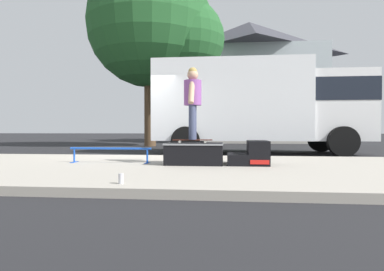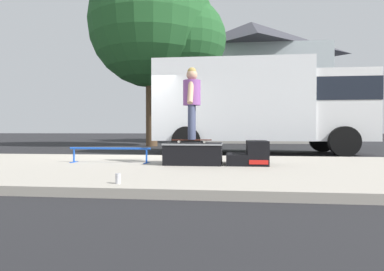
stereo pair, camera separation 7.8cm
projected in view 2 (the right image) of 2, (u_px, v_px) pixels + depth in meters
The scene contains 11 objects.
ground_plane at pixel (127, 158), 9.43m from camera, with size 140.00×140.00×0.00m, color black.
sidewalk_slab at pixel (79, 167), 6.45m from camera, with size 50.00×5.00×0.12m, color #A8A093.
skate_box at pixel (194, 153), 6.50m from camera, with size 1.12×0.84×0.41m.
kicker_ramp at pixel (251, 155), 6.37m from camera, with size 0.78×0.76×0.46m.
grind_rail at pixel (110, 151), 6.75m from camera, with size 1.70×0.28×0.31m.
skateboard at pixel (192, 140), 6.53m from camera, with size 0.79×0.24×0.07m.
skater_kid at pixel (192, 97), 6.52m from camera, with size 0.35×0.73×1.42m.
soda_can at pixel (118, 179), 4.11m from camera, with size 0.07×0.07×0.13m.
box_truck at pixel (260, 103), 11.13m from camera, with size 6.91×2.63×3.05m.
street_tree_main at pixel (159, 28), 16.01m from camera, with size 6.63×6.02×8.91m.
house_behind at pixel (251, 81), 23.19m from camera, with size 9.54×8.23×8.40m.
Camera 2 is at (2.93, -9.14, 0.79)m, focal length 30.95 mm.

